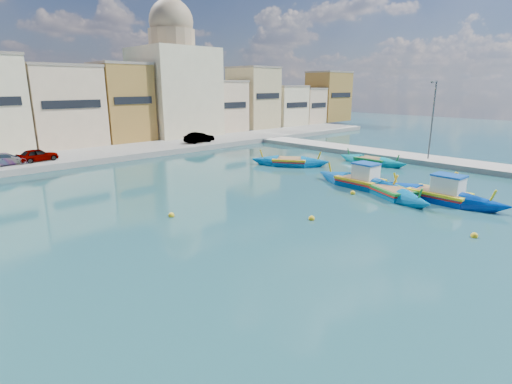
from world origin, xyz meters
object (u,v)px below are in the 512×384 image
church_block (174,79)px  luzzu_blue_cabin (360,182)px  luzzu_green (290,163)px  luzzu_blue_south (391,193)px  luzzu_turquoise_cabin (439,196)px  luzzu_cyan_mid (371,162)px  quay_street_lamp (432,120)px

church_block → luzzu_blue_cabin: size_ratio=2.27×
luzzu_green → church_block: bearing=82.6°
church_block → luzzu_blue_south: 39.05m
church_block → luzzu_turquoise_cabin: (-5.19, -40.43, -8.06)m
luzzu_blue_cabin → luzzu_cyan_mid: size_ratio=1.11×
luzzu_blue_cabin → luzzu_green: luzzu_blue_cabin is taller
luzzu_turquoise_cabin → luzzu_cyan_mid: size_ratio=1.20×
church_block → luzzu_blue_south: church_block is taller
quay_street_lamp → luzzu_blue_south: quay_street_lamp is taller
luzzu_green → luzzu_blue_cabin: bearing=-104.3°
luzzu_turquoise_cabin → church_block: bearing=82.7°
luzzu_turquoise_cabin → luzzu_green: 15.36m
quay_street_lamp → luzzu_turquoise_cabin: size_ratio=0.88×
luzzu_blue_cabin → quay_street_lamp: bearing=2.6°
luzzu_blue_cabin → luzzu_blue_south: luzzu_blue_cabin is taller
luzzu_blue_south → quay_street_lamp: bearing=14.6°
quay_street_lamp → luzzu_blue_south: (-13.94, -3.63, -4.10)m
luzzu_turquoise_cabin → luzzu_cyan_mid: 13.15m
luzzu_cyan_mid → luzzu_green: 8.22m
luzzu_cyan_mid → luzzu_green: bearing=141.7°
luzzu_cyan_mid → luzzu_green: (-6.45, 5.10, 0.03)m
luzzu_turquoise_cabin → luzzu_blue_south: luzzu_turquoise_cabin is taller
church_block → luzzu_blue_south: bearing=-99.8°
church_block → luzzu_cyan_mid: church_block is taller
quay_street_lamp → luzzu_blue_cabin: 13.73m
quay_street_lamp → luzzu_blue_cabin: (-13.12, -0.60, -3.98)m
luzzu_blue_cabin → luzzu_blue_south: 3.13m
luzzu_green → luzzu_cyan_mid: bearing=-38.3°
luzzu_turquoise_cabin → luzzu_green: size_ratio=1.19×
church_block → luzzu_blue_cabin: 35.98m
luzzu_blue_cabin → luzzu_blue_south: (-0.82, -3.02, -0.12)m
luzzu_turquoise_cabin → luzzu_blue_south: size_ratio=1.14×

